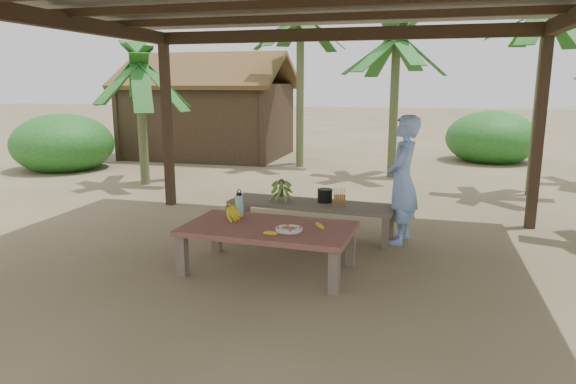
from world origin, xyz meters
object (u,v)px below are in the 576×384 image
(ripe_banana_bunch, at_px, (227,212))
(cooking_pot, at_px, (325,196))
(work_table, at_px, (269,232))
(woman, at_px, (402,180))
(water_flask, at_px, (239,205))
(bench, at_px, (311,207))
(plate, at_px, (289,229))

(ripe_banana_bunch, xyz_separation_m, cooking_pot, (0.86, 1.35, -0.05))
(work_table, height_order, ripe_banana_bunch, ripe_banana_bunch)
(ripe_banana_bunch, xyz_separation_m, woman, (1.86, 1.25, 0.23))
(water_flask, bearing_deg, woman, 31.34)
(bench, xyz_separation_m, water_flask, (-0.61, -1.09, 0.24))
(cooking_pot, distance_m, woman, 1.05)
(bench, bearing_deg, water_flask, -114.41)
(ripe_banana_bunch, relative_size, cooking_pot, 1.46)
(work_table, xyz_separation_m, woman, (1.33, 1.40, 0.38))
(plate, height_order, water_flask, water_flask)
(work_table, height_order, water_flask, water_flask)
(water_flask, distance_m, cooking_pot, 1.42)
(bench, bearing_deg, work_table, -91.80)
(work_table, xyz_separation_m, cooking_pot, (0.33, 1.50, 0.10))
(water_flask, relative_size, woman, 0.20)
(work_table, xyz_separation_m, bench, (0.16, 1.41, -0.04))
(plate, bearing_deg, bench, 93.91)
(water_flask, bearing_deg, ripe_banana_bunch, -116.50)
(water_flask, bearing_deg, plate, -32.02)
(work_table, distance_m, plate, 0.30)
(work_table, bearing_deg, ripe_banana_bunch, 166.63)
(cooking_pot, bearing_deg, bench, -151.96)
(work_table, bearing_deg, woman, 49.22)
(ripe_banana_bunch, height_order, woman, woman)
(bench, height_order, plate, plate)
(ripe_banana_bunch, bearing_deg, cooking_pot, 57.52)
(work_table, height_order, plate, plate)
(bench, height_order, cooking_pot, cooking_pot)
(ripe_banana_bunch, distance_m, water_flask, 0.19)
(plate, bearing_deg, woman, 55.00)
(ripe_banana_bunch, height_order, cooking_pot, ripe_banana_bunch)
(bench, bearing_deg, plate, -81.54)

